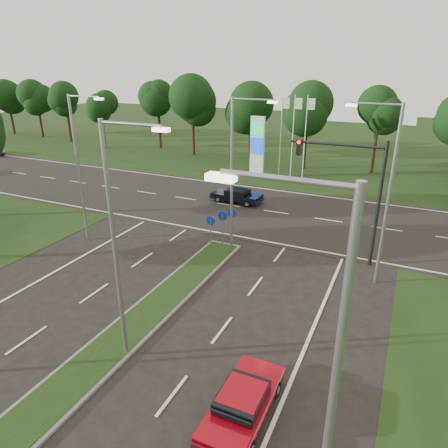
% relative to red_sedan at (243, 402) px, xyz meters
% --- Properties ---
extents(verge_far, '(160.00, 50.00, 0.02)m').
position_rel_red_sedan_xyz_m(verge_far, '(-6.00, 49.77, -0.57)').
color(verge_far, black).
rests_on(verge_far, ground).
extents(cross_road, '(160.00, 12.00, 0.02)m').
position_rel_red_sedan_xyz_m(cross_road, '(-6.00, 18.77, -0.57)').
color(cross_road, black).
rests_on(cross_road, ground).
extents(median_kerb, '(2.00, 26.00, 0.12)m').
position_rel_red_sedan_xyz_m(median_kerb, '(-6.00, -1.23, -0.51)').
color(median_kerb, slate).
rests_on(median_kerb, ground).
extents(streetlight_median_near, '(2.53, 0.22, 9.00)m').
position_rel_red_sedan_xyz_m(streetlight_median_near, '(-5.00, 0.77, 4.50)').
color(streetlight_median_near, gray).
rests_on(streetlight_median_near, ground).
extents(streetlight_median_far, '(2.53, 0.22, 9.00)m').
position_rel_red_sedan_xyz_m(streetlight_median_far, '(-5.00, 10.77, 4.50)').
color(streetlight_median_far, gray).
rests_on(streetlight_median_far, ground).
extents(streetlight_left_far, '(2.53, 0.22, 9.00)m').
position_rel_red_sedan_xyz_m(streetlight_left_far, '(-14.30, 8.77, 4.50)').
color(streetlight_left_far, gray).
rests_on(streetlight_left_far, ground).
extents(streetlight_right_far, '(2.53, 0.22, 9.00)m').
position_rel_red_sedan_xyz_m(streetlight_right_far, '(2.80, 10.77, 4.50)').
color(streetlight_right_far, gray).
rests_on(streetlight_right_far, ground).
extents(streetlight_right_near, '(2.53, 0.22, 9.00)m').
position_rel_red_sedan_xyz_m(streetlight_right_near, '(2.80, -3.23, 4.50)').
color(streetlight_right_near, gray).
rests_on(streetlight_right_near, ground).
extents(traffic_signal, '(5.10, 0.42, 7.00)m').
position_rel_red_sedan_xyz_m(traffic_signal, '(1.19, 12.77, 4.08)').
color(traffic_signal, black).
rests_on(traffic_signal, ground).
extents(median_signs, '(1.16, 1.76, 2.38)m').
position_rel_red_sedan_xyz_m(median_signs, '(-6.00, 11.17, 1.14)').
color(median_signs, gray).
rests_on(median_signs, ground).
extents(gas_pylon, '(5.80, 1.26, 8.00)m').
position_rel_red_sedan_xyz_m(gas_pylon, '(-9.79, 27.82, 2.62)').
color(gas_pylon, silver).
rests_on(gas_pylon, ground).
extents(treeline_far, '(6.00, 6.00, 9.90)m').
position_rel_red_sedan_xyz_m(treeline_far, '(-5.90, 34.71, 6.26)').
color(treeline_far, black).
rests_on(treeline_far, ground).
extents(red_sedan, '(1.62, 3.89, 1.07)m').
position_rel_red_sedan_xyz_m(red_sedan, '(0.00, 0.00, 0.00)').
color(red_sedan, maroon).
rests_on(red_sedan, ground).
extents(navy_sedan, '(4.13, 1.82, 1.12)m').
position_rel_red_sedan_xyz_m(navy_sedan, '(-8.68, 19.71, 0.03)').
color(navy_sedan, black).
rests_on(navy_sedan, ground).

